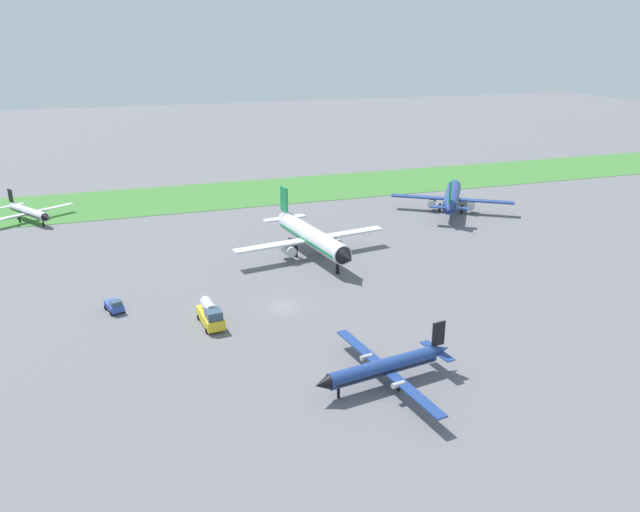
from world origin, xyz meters
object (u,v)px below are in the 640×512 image
(airplane_foreground_turboprop, at_px, (386,366))
(airplane_midfield_jet, at_px, (311,237))
(airplane_parked_jet_far, at_px, (452,197))
(airplane_taxiing_turboprop, at_px, (28,212))
(fuel_truck_near_gate, at_px, (210,314))
(pushback_tug_midfield, at_px, (114,306))

(airplane_foreground_turboprop, bearing_deg, airplane_midfield_jet, -104.98)
(airplane_midfield_jet, bearing_deg, airplane_parked_jet_far, 105.58)
(airplane_taxiing_turboprop, relative_size, fuel_truck_near_gate, 2.64)
(airplane_midfield_jet, xyz_separation_m, fuel_truck_near_gate, (-21.57, -21.99, -2.15))
(airplane_taxiing_turboprop, xyz_separation_m, fuel_truck_near_gate, (29.59, -62.20, -0.65))
(airplane_parked_jet_far, relative_size, airplane_midfield_jet, 0.82)
(airplane_parked_jet_far, bearing_deg, airplane_taxiing_turboprop, 109.66)
(airplane_parked_jet_far, relative_size, fuel_truck_near_gate, 3.56)
(airplane_parked_jet_far, distance_m, airplane_midfield_jet, 43.18)
(airplane_foreground_turboprop, relative_size, fuel_truck_near_gate, 3.09)
(airplane_midfield_jet, bearing_deg, airplane_foreground_turboprop, -15.76)
(airplane_parked_jet_far, bearing_deg, airplane_foreground_turboprop, 177.63)
(airplane_foreground_turboprop, xyz_separation_m, pushback_tug_midfield, (-29.05, 30.11, -1.37))
(airplane_taxiing_turboprop, relative_size, pushback_tug_midfield, 4.45)
(airplane_taxiing_turboprop, distance_m, pushback_tug_midfield, 56.11)
(airplane_parked_jet_far, distance_m, airplane_foreground_turboprop, 75.69)
(airplane_midfield_jet, height_order, pushback_tug_midfield, airplane_midfield_jet)
(airplane_foreground_turboprop, xyz_separation_m, fuel_truck_near_gate, (-16.51, 21.35, -0.70))
(airplane_midfield_jet, bearing_deg, fuel_truck_near_gate, -53.55)
(airplane_midfield_jet, distance_m, fuel_truck_near_gate, 30.88)
(pushback_tug_midfield, bearing_deg, airplane_parked_jet_far, 95.19)
(airplane_taxiing_turboprop, distance_m, fuel_truck_near_gate, 68.89)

